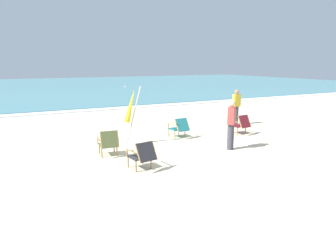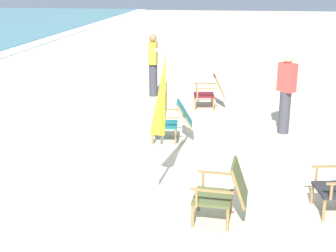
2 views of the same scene
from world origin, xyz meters
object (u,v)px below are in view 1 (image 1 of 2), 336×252
Objects in this scene: beach_chair_back_right at (142,155)px; beach_chair_far_center at (241,124)px; person_near_chairs at (231,125)px; umbrella_furled_yellow at (131,106)px; person_by_waterline at (236,107)px; beach_chair_back_left at (109,142)px; beach_chair_mid_center at (179,127)px.

beach_chair_far_center is at bearing 22.21° from beach_chair_back_right.
beach_chair_back_right is at bearing -171.32° from person_near_chairs.
umbrella_furled_yellow reaches higher than beach_chair_back_right.
beach_chair_far_center reaches higher than beach_chair_back_right.
person_near_chairs is 1.00× the size of person_by_waterline.
beach_chair_back_left is at bearing 163.91° from person_near_chairs.
person_by_waterline is (6.07, 3.63, 0.42)m from beach_chair_back_right.
person_near_chairs is (3.80, -1.10, 0.41)m from beach_chair_back_left.
beach_chair_mid_center is at bearing 18.84° from beach_chair_back_left.
beach_chair_back_left reaches higher than beach_chair_far_center.
beach_chair_back_left is at bearing -175.27° from beach_chair_far_center.
person_near_chairs reaches higher than beach_chair_far_center.
beach_chair_back_left is 3.21m from beach_chair_mid_center.
person_near_chairs is at bearing -37.16° from umbrella_furled_yellow.
person_by_waterline is at bearing 56.80° from beach_chair_far_center.
beach_chair_back_left is at bearing -161.16° from beach_chair_mid_center.
person_by_waterline reaches higher than beach_chair_back_right.
beach_chair_back_left reaches higher than beach_chair_mid_center.
beach_chair_far_center is at bearing -6.49° from umbrella_furled_yellow.
umbrella_furled_yellow reaches higher than beach_chair_back_left.
beach_chair_mid_center is (-2.49, 0.58, -0.00)m from beach_chair_far_center.
beach_chair_back_left reaches higher than beach_chair_back_right.
umbrella_furled_yellow is at bearing 41.59° from beach_chair_back_left.
umbrella_furled_yellow reaches higher than person_near_chairs.
beach_chair_back_left is 3.97m from person_near_chairs.
umbrella_furled_yellow is 3.44m from person_near_chairs.
person_near_chairs reaches higher than beach_chair_back_right.
beach_chair_far_center is 1.92m from person_by_waterline.
person_by_waterline is (2.75, 3.12, 0.00)m from person_near_chairs.
umbrella_furled_yellow reaches higher than beach_chair_far_center.
person_near_chairs is 4.16m from person_by_waterline.
beach_chair_far_center is at bearing 4.73° from beach_chair_back_left.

